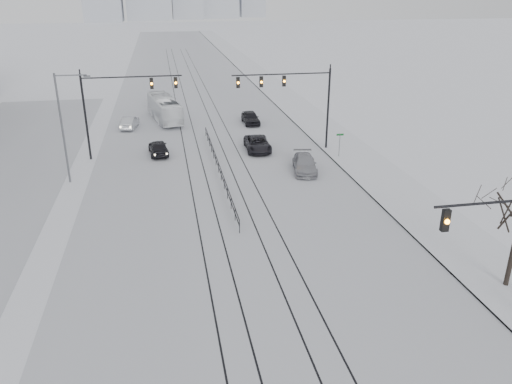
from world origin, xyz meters
name	(u,v)px	position (x,y,z in m)	size (l,w,h in m)	color
road	(194,102)	(0.00, 60.00, 0.01)	(22.00, 260.00, 0.02)	silver
sidewalk_east	(286,98)	(13.50, 60.00, 0.08)	(5.00, 260.00, 0.16)	silver
curb	(270,99)	(11.05, 60.00, 0.06)	(0.10, 260.00, 0.12)	gray
tram_rails	(208,141)	(0.00, 40.00, 0.02)	(5.30, 180.00, 0.01)	black
traffic_mast_ne	(296,93)	(8.15, 34.99, 5.76)	(9.60, 0.37, 8.00)	black
traffic_mast_nw	(117,100)	(-8.52, 36.00, 5.57)	(9.10, 0.37, 8.00)	black
street_light_west	(65,121)	(-12.20, 30.00, 5.21)	(2.73, 0.25, 9.00)	#595B60
median_fence	(218,167)	(0.00, 30.00, 0.53)	(0.06, 24.00, 1.00)	black
street_sign	(340,142)	(11.80, 32.00, 1.61)	(0.70, 0.06, 2.40)	#595B60
sedan_sb_inner	(158,148)	(-5.13, 36.14, 0.73)	(1.71, 4.26, 1.45)	black
sedan_sb_outer	(129,123)	(-8.37, 46.88, 0.69)	(1.46, 4.18, 1.38)	#B4B7BC
sedan_nb_front	(257,144)	(4.59, 35.73, 0.70)	(2.32, 5.03, 1.40)	black
sedan_nb_right	(305,164)	(7.51, 28.87, 0.70)	(1.95, 4.79, 1.39)	#999AA0
sedan_nb_far	(251,118)	(5.77, 46.35, 0.75)	(1.77, 4.39, 1.50)	black
box_truck	(164,109)	(-4.27, 50.04, 1.45)	(2.44, 10.43, 2.90)	white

